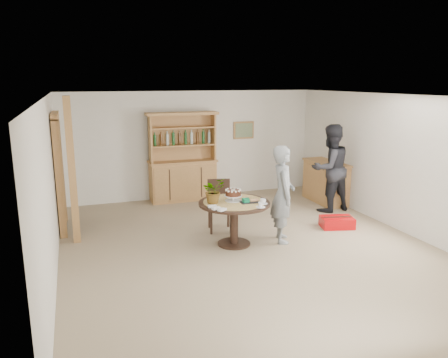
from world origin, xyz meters
TOP-DOWN VIEW (x-y plane):
  - ground at (0.00, 0.00)m, footprint 7.00×7.00m
  - room_shell at (0.00, 0.01)m, footprint 6.04×7.04m
  - doorway at (-2.93, 2.00)m, footprint 0.13×1.10m
  - pine_post at (-2.70, 1.20)m, footprint 0.12×0.12m
  - hutch at (-0.30, 3.24)m, footprint 1.62×0.54m
  - sideboard at (2.74, 2.00)m, footprint 0.54×1.26m
  - dining_table at (-0.17, 0.19)m, footprint 1.20×1.20m
  - dining_chair at (-0.15, 1.01)m, footprint 0.50×0.50m
  - birthday_cake at (-0.17, 0.24)m, footprint 0.30×0.30m
  - flower_vase at (-0.52, 0.24)m, footprint 0.47×0.44m
  - gift_tray at (0.04, 0.06)m, footprint 0.30×0.20m
  - coffee_cup_a at (0.23, -0.09)m, footprint 0.15×0.15m
  - coffee_cup_b at (0.11, -0.26)m, footprint 0.15×0.15m
  - napkins at (-0.58, -0.13)m, footprint 0.24×0.33m
  - teen_boy at (0.68, 0.09)m, footprint 0.57×0.71m
  - adult_person at (2.44, 1.39)m, footprint 0.99×0.82m
  - red_suitcase at (1.99, 0.37)m, footprint 0.68×0.54m

SIDE VIEW (x-z plane):
  - ground at x=0.00m, z-range 0.00..0.00m
  - red_suitcase at x=1.99m, z-range 0.00..0.21m
  - sideboard at x=2.74m, z-range 0.00..0.94m
  - dining_chair at x=-0.15m, z-range 0.06..1.01m
  - dining_table at x=-0.17m, z-range 0.22..0.98m
  - hutch at x=-0.30m, z-range -0.33..1.71m
  - napkins at x=-0.58m, z-range 0.76..0.79m
  - gift_tray at x=0.04m, z-range 0.75..0.83m
  - coffee_cup_b at x=0.11m, z-range 0.75..0.84m
  - coffee_cup_a at x=0.23m, z-range 0.76..0.84m
  - teen_boy at x=0.68m, z-range 0.00..1.68m
  - birthday_cake at x=-0.17m, z-range 0.78..0.98m
  - adult_person at x=2.44m, z-range 0.00..1.86m
  - flower_vase at x=-0.52m, z-range 0.76..1.18m
  - doorway at x=-2.93m, z-range 0.02..2.20m
  - pine_post at x=-2.70m, z-range 0.00..2.50m
  - room_shell at x=0.00m, z-range 0.48..3.00m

